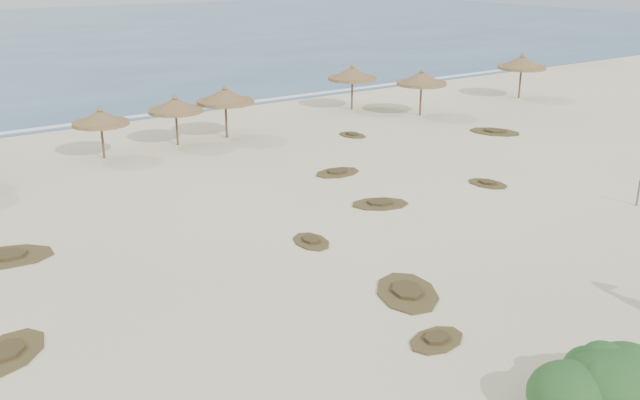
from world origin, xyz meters
The scene contains 20 objects.
ground centered at (0.00, 0.00, 0.00)m, with size 160.00×160.00×0.00m, color beige.
foam_line centered at (0.00, 26.00, 0.00)m, with size 70.00×0.60×0.01m, color white.
palapa_2 centered at (-4.25, 18.01, 1.93)m, with size 3.08×3.08×2.48m.
palapa_3 centered at (-0.34, 18.38, 2.00)m, with size 2.99×2.99×2.58m.
palapa_4 centered at (2.42, 18.31, 2.18)m, with size 3.30×3.30×2.80m.
palapa_5 centered at (12.21, 20.35, 2.20)m, with size 3.39×3.39×2.84m.
palapa_6 centered at (14.55, 16.65, 2.19)m, with size 3.52×3.52×2.82m.
palapa_7 centered at (23.76, 16.97, 2.33)m, with size 3.50×3.50×3.00m.
fence_post_far centered at (10.35, -0.27, 0.52)m, with size 0.07×0.07×1.03m, color brown.
bush centered at (-2.11, -7.58, 0.52)m, with size 3.54×3.12×1.59m.
scrub_0 centered at (-12.00, 2.07, 0.05)m, with size 2.73×2.77×0.16m.
scrub_1 centered at (-10.71, 8.22, 0.05)m, with size 3.38×2.75×0.16m.
scrub_2 centered at (-2.02, 3.76, 0.05)m, with size 1.34×1.84×0.16m.
scrub_3 centered at (2.29, 5.42, 0.05)m, with size 2.64×2.26×0.16m.
scrub_4 centered at (7.64, 4.84, 0.05)m, with size 1.47×1.95×0.16m.
scrub_5 centered at (14.94, 11.07, 0.05)m, with size 2.90×3.26×0.16m.
scrub_7 centered at (3.40, 9.74, 0.05)m, with size 2.17×1.43×0.16m.
scrub_9 centered at (-1.91, -0.95, 0.05)m, with size 2.81×3.17×0.16m.
scrub_10 centered at (8.12, 14.88, 0.05)m, with size 1.33×1.83×0.16m.
scrub_11 centered at (-3.06, -3.38, 0.05)m, with size 1.82×1.33×0.16m.
Camera 1 is at (-14.34, -14.59, 9.11)m, focal length 40.00 mm.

